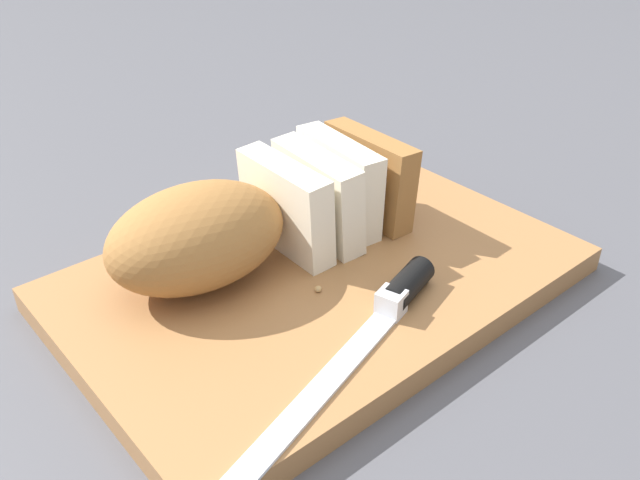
{
  "coord_description": "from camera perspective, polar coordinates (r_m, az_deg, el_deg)",
  "views": [
    {
      "loc": [
        -0.34,
        -0.39,
        0.38
      ],
      "look_at": [
        0.0,
        0.0,
        0.05
      ],
      "focal_mm": 38.12,
      "sensor_mm": 36.0,
      "label": 1
    }
  ],
  "objects": [
    {
      "name": "ground_plane",
      "position": [
        0.64,
        0.0,
        -4.14
      ],
      "size": [
        3.0,
        3.0,
        0.0
      ],
      "primitive_type": "plane",
      "color": "#4C4C51"
    },
    {
      "name": "cutting_board",
      "position": [
        0.63,
        0.0,
        -3.25
      ],
      "size": [
        0.46,
        0.31,
        0.02
      ],
      "primitive_type": "cube",
      "rotation": [
        0.0,
        0.0,
        -0.01
      ],
      "color": "#9E6B3D",
      "rests_on": "ground_plane"
    },
    {
      "name": "bread_loaf",
      "position": [
        0.62,
        -5.65,
        1.97
      ],
      "size": [
        0.3,
        0.13,
        0.09
      ],
      "rotation": [
        0.0,
        0.0,
        -0.07
      ],
      "color": "#996633",
      "rests_on": "cutting_board"
    },
    {
      "name": "bread_knife",
      "position": [
        0.56,
        5.54,
        -5.88
      ],
      "size": [
        0.28,
        0.1,
        0.02
      ],
      "rotation": [
        0.0,
        0.0,
        3.42
      ],
      "color": "silver",
      "rests_on": "cutting_board"
    },
    {
      "name": "crumb_near_knife",
      "position": [
        0.59,
        -0.15,
        -4.13
      ],
      "size": [
        0.01,
        0.01,
        0.01
      ],
      "primitive_type": "sphere",
      "color": "tan",
      "rests_on": "cutting_board"
    },
    {
      "name": "crumb_near_loaf",
      "position": [
        0.64,
        -0.88,
        -0.98
      ],
      "size": [
        0.01,
        0.01,
        0.01
      ],
      "primitive_type": "sphere",
      "color": "tan",
      "rests_on": "cutting_board"
    },
    {
      "name": "crumb_stray_left",
      "position": [
        0.67,
        -0.23,
        0.59
      ],
      "size": [
        0.0,
        0.0,
        0.0
      ],
      "primitive_type": "sphere",
      "color": "tan",
      "rests_on": "cutting_board"
    }
  ]
}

